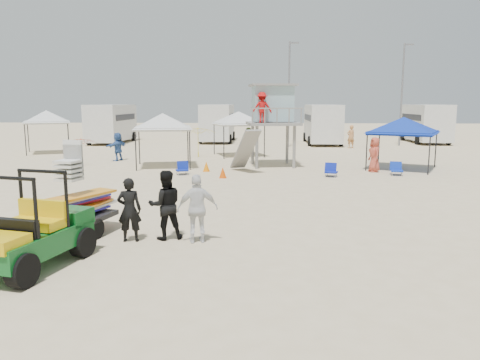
{
  "coord_description": "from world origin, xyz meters",
  "views": [
    {
      "loc": [
        1.18,
        -9.77,
        3.42
      ],
      "look_at": [
        0.5,
        3.0,
        1.3
      ],
      "focal_mm": 35.0,
      "sensor_mm": 36.0,
      "label": 1
    }
  ],
  "objects_px": {
    "utility_cart": "(28,226)",
    "man_left": "(129,210)",
    "canopy_blue": "(404,120)",
    "surf_trailer": "(74,203)",
    "lifeguard_tower": "(272,107)"
  },
  "relations": [
    {
      "from": "utility_cart",
      "to": "surf_trailer",
      "type": "distance_m",
      "value": 2.34
    },
    {
      "from": "utility_cart",
      "to": "surf_trailer",
      "type": "bearing_deg",
      "value": 89.85
    },
    {
      "from": "utility_cart",
      "to": "man_left",
      "type": "xyz_separation_m",
      "value": [
        1.52,
        2.04,
        -0.12
      ]
    },
    {
      "from": "surf_trailer",
      "to": "utility_cart",
      "type": "bearing_deg",
      "value": -90.15
    },
    {
      "from": "surf_trailer",
      "to": "man_left",
      "type": "relative_size",
      "value": 1.62
    },
    {
      "from": "canopy_blue",
      "to": "surf_trailer",
      "type": "bearing_deg",
      "value": -132.26
    },
    {
      "from": "utility_cart",
      "to": "man_left",
      "type": "distance_m",
      "value": 2.55
    },
    {
      "from": "man_left",
      "to": "canopy_blue",
      "type": "distance_m",
      "value": 17.14
    },
    {
      "from": "utility_cart",
      "to": "lifeguard_tower",
      "type": "relative_size",
      "value": 0.66
    },
    {
      "from": "utility_cart",
      "to": "lifeguard_tower",
      "type": "xyz_separation_m",
      "value": [
        5.2,
        16.41,
        2.28
      ]
    },
    {
      "from": "surf_trailer",
      "to": "canopy_blue",
      "type": "xyz_separation_m",
      "value": [
        11.97,
        13.17,
        1.66
      ]
    },
    {
      "from": "lifeguard_tower",
      "to": "canopy_blue",
      "type": "distance_m",
      "value": 6.87
    },
    {
      "from": "canopy_blue",
      "to": "utility_cart",
      "type": "bearing_deg",
      "value": -127.67
    },
    {
      "from": "utility_cart",
      "to": "lifeguard_tower",
      "type": "height_order",
      "value": "lifeguard_tower"
    },
    {
      "from": "man_left",
      "to": "lifeguard_tower",
      "type": "height_order",
      "value": "lifeguard_tower"
    }
  ]
}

